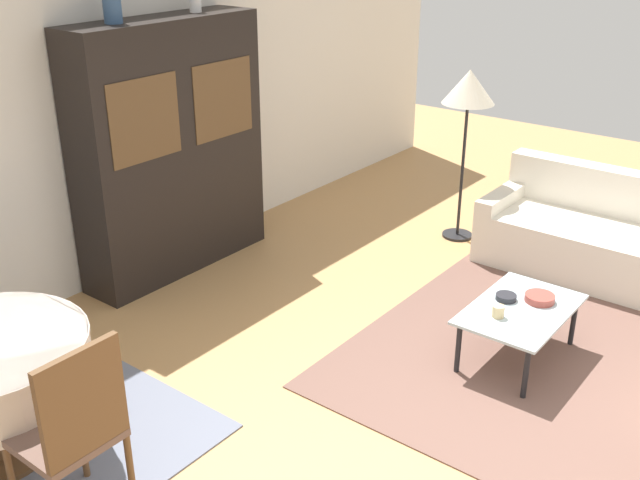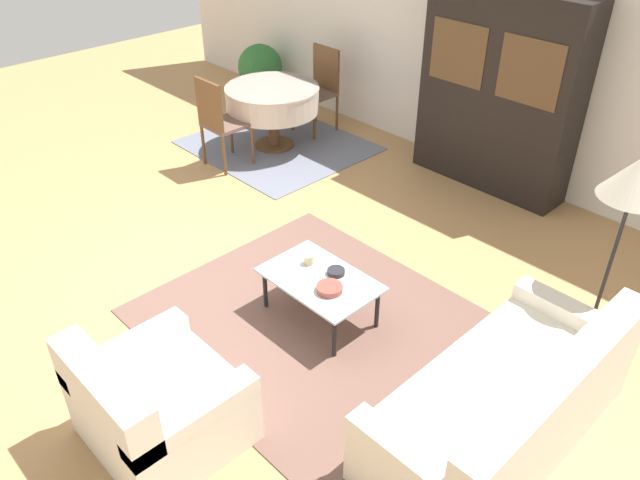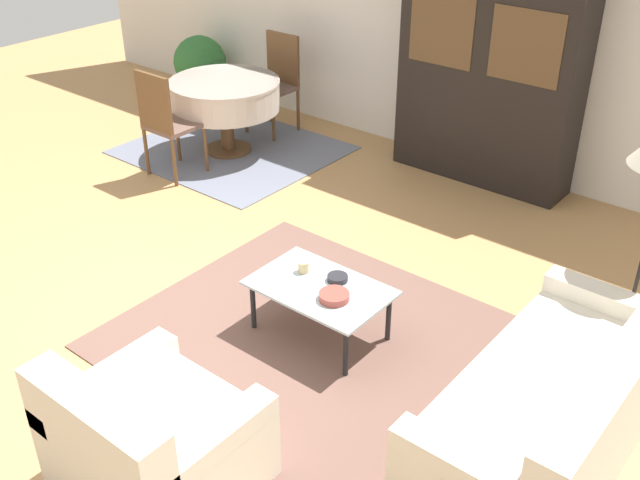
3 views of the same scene
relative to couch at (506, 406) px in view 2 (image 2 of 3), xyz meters
name	(u,v)px [view 2 (image 2 of 3)]	position (x,y,z in m)	size (l,w,h in m)	color
ground_plane	(197,278)	(-2.81, -0.44, -0.30)	(14.00, 14.00, 0.00)	tan
wall_back	(459,42)	(-2.81, 3.19, 1.05)	(10.00, 0.06, 2.70)	silver
area_rug	(317,323)	(-1.63, -0.09, -0.29)	(2.58, 2.23, 0.01)	brown
dining_rug	(278,145)	(-4.38, 1.86, -0.29)	(2.04, 1.81, 0.01)	slate
couch	(506,406)	(0.00, 0.00, 0.00)	(0.87, 1.91, 0.83)	silver
armchair	(156,407)	(-1.52, -1.59, 0.00)	(0.93, 0.87, 0.80)	silver
coffee_table	(320,282)	(-1.68, -0.01, 0.06)	(0.92, 0.59, 0.38)	black
display_cabinet	(499,92)	(-2.07, 2.92, 0.74)	(1.70, 0.45, 2.07)	black
dining_table	(272,99)	(-4.40, 1.82, 0.31)	(1.12, 1.12, 0.75)	brown
dining_chair_near	(219,118)	(-4.40, 1.03, 0.30)	(0.44, 0.44, 1.04)	brown
dining_chair_far	(320,85)	(-4.40, 2.60, 0.30)	(0.44, 0.44, 1.04)	brown
floor_lamp	(635,184)	(-0.05, 1.31, 1.06)	(0.46, 0.46, 1.56)	black
cup	(309,259)	(-1.88, 0.06, 0.13)	(0.08, 0.08, 0.08)	tan
bowl	(330,288)	(-1.51, -0.07, 0.12)	(0.20, 0.20, 0.05)	#9E4238
bowl_small	(336,272)	(-1.63, 0.12, 0.11)	(0.14, 0.14, 0.04)	#232328
potted_plant	(260,69)	(-5.78, 2.75, 0.14)	(0.63, 0.63, 0.78)	#93664C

